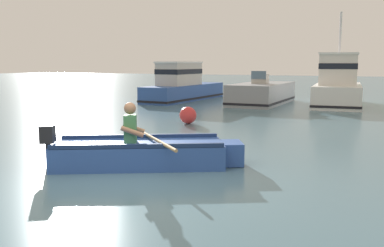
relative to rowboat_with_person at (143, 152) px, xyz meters
name	(u,v)px	position (x,y,z in m)	size (l,w,h in m)	color
ground_plane	(125,181)	(0.28, -1.01, -0.25)	(120.00, 120.00, 0.00)	slate
rowboat_with_person	(143,152)	(0.00, 0.00, 0.00)	(3.46, 2.45, 1.19)	#2D519E
moored_boat_blue	(183,86)	(-5.48, 13.04, 0.47)	(1.94, 6.35, 1.97)	#2D519E
moored_boat_grey	(262,94)	(-1.29, 12.91, 0.21)	(2.09, 5.00, 1.54)	gray
moored_boat_white	(338,86)	(2.03, 13.38, 0.61)	(2.39, 5.29, 4.11)	white
mooring_buoy	(188,115)	(-1.61, 5.42, 0.02)	(0.54, 0.54, 0.54)	red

